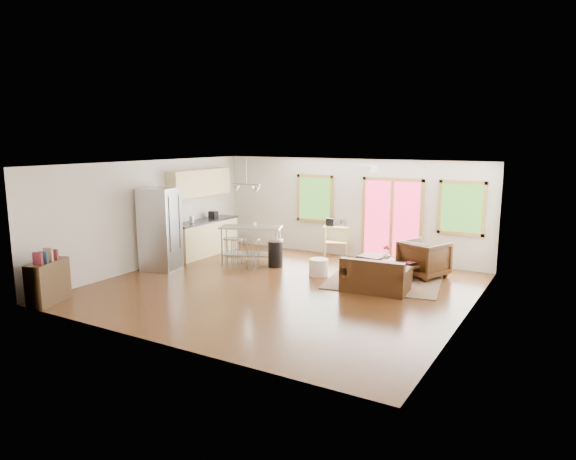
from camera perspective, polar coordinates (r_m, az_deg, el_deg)
The scene contains 29 objects.
floor at distance 10.92m, azimuth -0.80°, elevation -6.50°, with size 7.50×7.00×0.02m, color #3D210D.
ceiling at distance 10.48m, azimuth -0.84°, elevation 7.36°, with size 7.50×7.00×0.02m, color white.
back_wall at distance 13.71m, azimuth 6.80°, elevation 2.44°, with size 7.50×0.02×2.60m, color silver.
left_wall at distance 12.95m, azimuth -15.21°, elevation 1.71°, with size 0.02×7.00×2.60m, color silver.
right_wall at distance 9.28m, azimuth 19.47°, elevation -1.73°, with size 0.02×7.00×2.60m, color silver.
front_wall at distance 7.89m, azimuth -14.15°, elevation -3.48°, with size 7.50×0.02×2.60m, color silver.
window_left at distance 14.07m, azimuth 3.00°, elevation 3.52°, with size 1.10×0.05×1.30m.
french_doors at distance 13.26m, azimuth 11.45°, elevation 1.18°, with size 1.60×0.05×2.10m.
window_right at distance 12.77m, azimuth 18.74°, elevation 2.32°, with size 1.10×0.05×1.30m.
rug at distance 11.46m, azimuth 10.50°, elevation -5.76°, with size 2.40×1.84×0.02m, color #516542.
loveseat at distance 10.75m, azimuth 9.62°, elevation -5.31°, with size 1.39×0.86×0.71m.
coffee_table at distance 11.89m, azimuth 12.44°, elevation -3.75°, with size 1.00×0.73×0.36m.
armchair at distance 12.05m, azimuth 14.90°, elevation -2.93°, with size 0.90×0.84×0.93m, color black.
ottoman at distance 12.39m, azimuth 9.38°, elevation -3.66°, with size 0.58×0.58×0.39m, color black.
pouf at distance 11.86m, azimuth 3.41°, elevation -4.15°, with size 0.44×0.44×0.39m, color silver.
vase at distance 11.93m, azimuth 10.86°, elevation -2.64°, with size 0.20×0.21×0.32m.
book at distance 11.70m, azimuth 13.07°, elevation -2.87°, with size 0.20×0.03×0.27m, color maroon.
cabinets at distance 14.06m, azimuth -9.42°, elevation 1.03°, with size 0.64×2.24×2.30m.
refrigerator at distance 12.65m, azimuth -14.00°, elevation 0.12°, with size 0.95×0.94×1.97m.
island at distance 12.85m, azimuth -4.14°, elevation -0.92°, with size 1.63×1.13×0.96m.
cup at distance 12.88m, azimuth -3.79°, elevation 0.68°, with size 0.11×0.09×0.11m, color white.
bar_stool_a at distance 12.97m, azimuth -6.52°, elevation -1.61°, with size 0.39×0.39×0.66m.
bar_stool_b at distance 12.91m, azimuth -5.72°, elevation -1.66°, with size 0.33×0.33×0.66m.
bar_stool_c at distance 12.36m, azimuth -3.96°, elevation -1.83°, with size 0.45×0.45×0.75m.
trash_can at distance 12.62m, azimuth -1.42°, elevation -2.54°, with size 0.39×0.39×0.69m.
kitchen_cart at distance 13.76m, azimuth 5.31°, elevation -0.03°, with size 0.78×0.64×1.03m.
bookshelf at distance 10.89m, azimuth -25.11°, elevation -5.17°, with size 0.64×0.98×1.08m.
ceiling_flush at distance 10.31m, azimuth 8.61°, elevation 6.76°, with size 0.35×0.35×0.12m, color white.
pendant_light at distance 12.82m, azimuth -4.64°, elevation 4.64°, with size 0.80×0.18×0.79m.
Camera 1 is at (5.42, -8.95, 3.11)m, focal length 32.00 mm.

